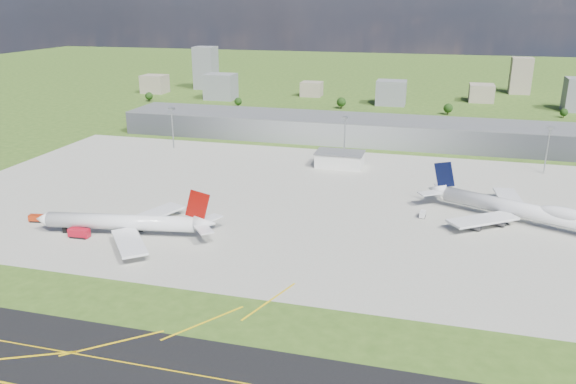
% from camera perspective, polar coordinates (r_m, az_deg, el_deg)
% --- Properties ---
extents(ground, '(1400.00, 1400.00, 0.00)m').
position_cam_1_polar(ground, '(369.57, 5.06, 4.79)').
color(ground, '#36551A').
rests_on(ground, ground).
extents(apron, '(360.00, 190.00, 0.08)m').
position_cam_1_polar(apron, '(264.16, 3.00, -0.90)').
color(apron, '#99978B').
rests_on(apron, ground).
extents(terminal, '(300.00, 42.00, 15.00)m').
position_cam_1_polar(terminal, '(382.27, 5.48, 6.41)').
color(terminal, gray).
rests_on(terminal, ground).
extents(ops_building, '(26.00, 16.00, 8.00)m').
position_cam_1_polar(ops_building, '(319.25, 5.27, 3.28)').
color(ops_building, silver).
rests_on(ops_building, ground).
extents(mast_west, '(3.50, 2.00, 25.90)m').
position_cam_1_polar(mast_west, '(363.75, -11.70, 7.11)').
color(mast_west, gray).
rests_on(mast_west, ground).
extents(mast_center, '(3.50, 2.00, 25.90)m').
position_cam_1_polar(mast_center, '(330.32, 5.79, 6.24)').
color(mast_center, gray).
rests_on(mast_center, ground).
extents(mast_east, '(3.50, 2.00, 25.90)m').
position_cam_1_polar(mast_east, '(331.81, 24.93, 4.63)').
color(mast_east, gray).
rests_on(mast_east, ground).
extents(airliner_red_twin, '(73.66, 56.82, 20.26)m').
position_cam_1_polar(airliner_red_twin, '(232.45, -15.97, -3.04)').
color(airliner_red_twin, silver).
rests_on(airliner_red_twin, ground).
extents(airliner_blue_quad, '(75.90, 57.58, 21.02)m').
position_cam_1_polar(airliner_blue_quad, '(255.68, 22.52, -1.67)').
color(airliner_blue_quad, silver).
rests_on(airliner_blue_quad, ground).
extents(fire_truck, '(8.46, 3.56, 3.69)m').
position_cam_1_polar(fire_truck, '(237.65, -20.45, -3.97)').
color(fire_truck, '#A80C1D').
rests_on(fire_truck, ground).
extents(crash_tender, '(6.35, 3.54, 3.15)m').
position_cam_1_polar(crash_tender, '(261.36, -24.19, -2.47)').
color(crash_tender, '#A72A0B').
rests_on(crash_tender, ground).
extents(tug_yellow, '(4.32, 4.40, 1.92)m').
position_cam_1_polar(tug_yellow, '(254.64, -12.19, -1.86)').
color(tug_yellow, yellow).
rests_on(tug_yellow, ground).
extents(van_white_near, '(2.83, 5.40, 2.64)m').
position_cam_1_polar(van_white_near, '(250.44, 13.52, -2.23)').
color(van_white_near, silver).
rests_on(van_white_near, ground).
extents(van_white_far, '(4.49, 2.41, 2.28)m').
position_cam_1_polar(van_white_far, '(253.86, 21.11, -2.76)').
color(van_white_far, silver).
rests_on(van_white_far, ground).
extents(bldg_far_w, '(24.00, 20.00, 18.00)m').
position_cam_1_polar(bldg_far_w, '(599.32, -13.39, 10.63)').
color(bldg_far_w, gray).
rests_on(bldg_far_w, ground).
extents(bldg_w, '(28.00, 22.00, 24.00)m').
position_cam_1_polar(bldg_w, '(547.44, -6.86, 10.59)').
color(bldg_w, slate).
rests_on(bldg_w, ground).
extents(bldg_cw, '(20.00, 18.00, 14.00)m').
position_cam_1_polar(bldg_cw, '(562.76, 2.42, 10.41)').
color(bldg_cw, gray).
rests_on(bldg_cw, ground).
extents(bldg_c, '(26.00, 20.00, 22.00)m').
position_cam_1_polar(bldg_c, '(521.02, 10.43, 9.89)').
color(bldg_c, slate).
rests_on(bldg_c, ground).
extents(bldg_ce, '(22.00, 24.00, 16.00)m').
position_cam_1_polar(bldg_ce, '(560.84, 19.05, 9.49)').
color(bldg_ce, gray).
rests_on(bldg_ce, ground).
extents(bldg_tall_w, '(22.00, 20.00, 44.00)m').
position_cam_1_polar(bldg_tall_w, '(616.38, -8.36, 12.37)').
color(bldg_tall_w, slate).
rests_on(bldg_tall_w, ground).
extents(bldg_tall_e, '(20.00, 18.00, 36.00)m').
position_cam_1_polar(bldg_tall_e, '(622.74, 22.56, 10.86)').
color(bldg_tall_e, gray).
rests_on(bldg_tall_e, ground).
extents(tree_far_w, '(7.20, 7.20, 8.80)m').
position_cam_1_polar(tree_far_w, '(546.93, -13.94, 9.44)').
color(tree_far_w, '#382314').
rests_on(tree_far_w, ground).
extents(tree_w, '(6.75, 6.75, 8.25)m').
position_cam_1_polar(tree_w, '(505.66, -5.09, 9.15)').
color(tree_w, '#382314').
rests_on(tree_w, ground).
extents(tree_c, '(8.10, 8.10, 9.90)m').
position_cam_1_polar(tree_c, '(497.21, 5.44, 9.09)').
color(tree_c, '#382314').
rests_on(tree_c, ground).
extents(tree_e, '(7.65, 7.65, 9.35)m').
position_cam_1_polar(tree_e, '(485.87, 15.96, 8.19)').
color(tree_e, '#382314').
rests_on(tree_e, ground).
extents(tree_far_e, '(6.30, 6.30, 7.70)m').
position_cam_1_polar(tree_far_e, '(505.69, 26.24, 7.27)').
color(tree_far_e, '#382314').
rests_on(tree_far_e, ground).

